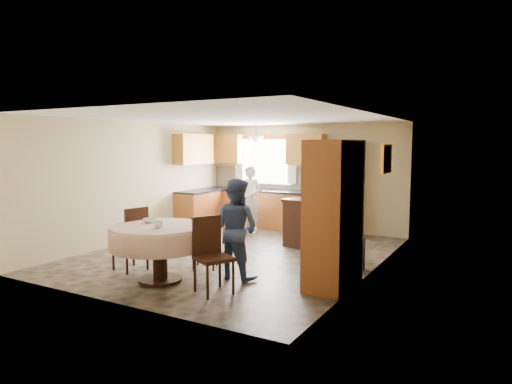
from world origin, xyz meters
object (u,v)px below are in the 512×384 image
object	(u,v)px
oven_tower	(345,188)
chair_left	(133,236)
cupboard	(334,214)
chair_back	(204,240)
chair_right	(211,251)
person_sink	(250,200)
person_dining	(236,229)
dining_table	(160,238)
sideboard	(314,226)

from	to	relation	value
oven_tower	chair_left	xyz separation A→B (m)	(-2.00, -4.46, -0.49)
chair_left	cupboard	bearing A→B (deg)	116.10
chair_back	chair_right	bearing A→B (deg)	106.24
oven_tower	chair_back	world-z (taller)	oven_tower
cupboard	oven_tower	bearing A→B (deg)	106.39
chair_right	chair_left	bearing A→B (deg)	110.01
person_sink	person_dining	size ratio (longest dim) A/B	1.01
chair_left	person_sink	xyz separation A→B (m)	(0.05, 3.65, 0.20)
chair_back	person_dining	xyz separation A→B (m)	(0.71, -0.17, 0.28)
dining_table	person_dining	xyz separation A→B (m)	(0.91, 0.68, 0.11)
person_sink	chair_right	bearing A→B (deg)	-70.69
dining_table	person_sink	world-z (taller)	person_sink
person_sink	sideboard	bearing A→B (deg)	-26.38
chair_back	person_sink	size ratio (longest dim) A/B	0.57
oven_tower	person_dining	bearing A→B (deg)	-95.02
chair_left	person_dining	distance (m)	1.73
oven_tower	dining_table	xyz separation A→B (m)	(-1.26, -4.66, -0.41)
dining_table	person_sink	size ratio (longest dim) A/B	0.95
oven_tower	dining_table	world-z (taller)	oven_tower
oven_tower	dining_table	size ratio (longest dim) A/B	1.45
oven_tower	sideboard	xyz separation A→B (m)	(-0.06, -1.61, -0.61)
dining_table	chair_right	distance (m)	0.95
chair_right	oven_tower	bearing A→B (deg)	24.02
dining_table	person_sink	xyz separation A→B (m)	(-0.69, 3.85, 0.12)
chair_left	person_sink	size ratio (longest dim) A/B	0.67
chair_left	dining_table	bearing A→B (deg)	85.73
chair_right	cupboard	bearing A→B (deg)	-24.82
oven_tower	chair_back	bearing A→B (deg)	-105.58
sideboard	person_dining	xyz separation A→B (m)	(-0.29, -2.38, 0.32)
cupboard	person_sink	xyz separation A→B (m)	(-3.02, 2.83, -0.27)
sideboard	person_sink	bearing A→B (deg)	171.78
cupboard	person_sink	size ratio (longest dim) A/B	1.35
cupboard	dining_table	distance (m)	2.58
person_dining	chair_left	bearing A→B (deg)	20.73
sideboard	person_sink	size ratio (longest dim) A/B	0.81
sideboard	chair_left	xyz separation A→B (m)	(-1.94, -2.85, 0.12)
chair_left	chair_right	distance (m)	1.70
oven_tower	person_sink	distance (m)	2.13
chair_back	person_sink	world-z (taller)	person_sink
sideboard	chair_right	xyz separation A→B (m)	(-0.25, -3.09, 0.13)
dining_table	chair_right	size ratio (longest dim) A/B	1.40
oven_tower	chair_left	size ratio (longest dim) A/B	2.05
chair_left	chair_right	size ratio (longest dim) A/B	0.99
oven_tower	person_sink	xyz separation A→B (m)	(-1.95, -0.81, -0.29)
cupboard	person_dining	size ratio (longest dim) A/B	1.37
chair_left	chair_back	bearing A→B (deg)	135.62
dining_table	chair_back	world-z (taller)	chair_back
chair_left	chair_right	bearing A→B (deg)	93.20
sideboard	person_dining	size ratio (longest dim) A/B	0.82
dining_table	person_sink	distance (m)	3.92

